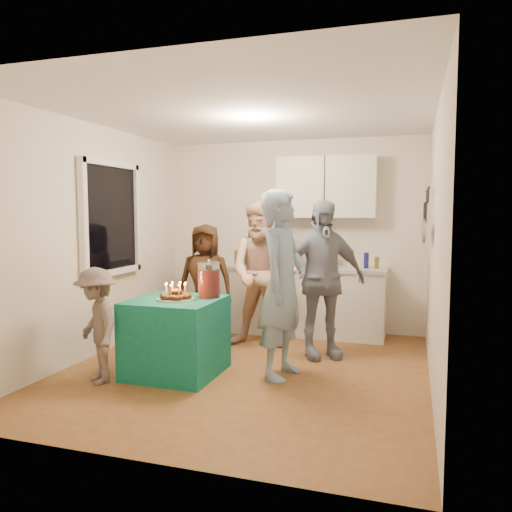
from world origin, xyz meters
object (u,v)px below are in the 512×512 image
(woman_back_left, at_px, (206,281))
(woman_back_right, at_px, (321,279))
(microwave, at_px, (307,254))
(party_table, at_px, (176,337))
(counter, at_px, (301,302))
(man_birthday, at_px, (283,284))
(punch_jar, at_px, (209,281))
(woman_back_center, at_px, (263,274))
(child_near_left, at_px, (97,325))

(woman_back_left, distance_m, woman_back_right, 1.62)
(microwave, height_order, party_table, microwave)
(counter, relative_size, man_birthday, 1.20)
(counter, distance_m, man_birthday, 1.85)
(woman_back_left, bearing_deg, woman_back_right, -22.71)
(punch_jar, xyz_separation_m, man_birthday, (0.75, 0.05, -0.01))
(punch_jar, bearing_deg, counter, 73.32)
(woman_back_center, bearing_deg, punch_jar, -107.27)
(man_birthday, bearing_deg, woman_back_left, 57.01)
(man_birthday, bearing_deg, child_near_left, 121.96)
(microwave, bearing_deg, woman_back_right, -82.34)
(woman_back_left, xyz_separation_m, child_near_left, (-0.31, -1.88, -0.18))
(counter, distance_m, microwave, 0.65)
(punch_jar, height_order, woman_back_center, woman_back_center)
(woman_back_right, relative_size, child_near_left, 1.60)
(woman_back_left, bearing_deg, microwave, 18.28)
(counter, xyz_separation_m, child_near_left, (-1.43, -2.48, 0.12))
(punch_jar, bearing_deg, woman_back_right, 40.02)
(party_table, relative_size, man_birthday, 0.46)
(party_table, distance_m, woman_back_center, 1.46)
(woman_back_right, bearing_deg, man_birthday, -136.55)
(microwave, bearing_deg, woman_back_left, -166.09)
(punch_jar, distance_m, man_birthday, 0.76)
(microwave, height_order, man_birthday, man_birthday)
(counter, distance_m, woman_back_left, 1.30)
(man_birthday, relative_size, woman_back_center, 1.04)
(party_table, height_order, woman_back_right, woman_back_right)
(punch_jar, xyz_separation_m, woman_back_right, (0.99, 0.83, -0.05))
(party_table, relative_size, woman_back_left, 0.58)
(microwave, bearing_deg, party_table, -126.46)
(woman_back_left, distance_m, child_near_left, 1.92)
(woman_back_center, bearing_deg, microwave, 60.36)
(microwave, distance_m, punch_jar, 1.94)
(woman_back_center, bearing_deg, woman_back_left, 164.70)
(punch_jar, distance_m, woman_back_right, 1.29)
(counter, xyz_separation_m, microwave, (0.07, 0.00, 0.64))
(microwave, xyz_separation_m, punch_jar, (-0.62, -1.83, -0.14))
(party_table, xyz_separation_m, woman_back_center, (0.53, 1.27, 0.50))
(microwave, relative_size, woman_back_center, 0.33)
(counter, bearing_deg, woman_back_right, -66.16)
(woman_back_right, bearing_deg, counter, 84.10)
(party_table, bearing_deg, counter, 67.84)
(woman_back_left, relative_size, woman_back_center, 0.83)
(counter, height_order, woman_back_left, woman_back_left)
(party_table, bearing_deg, woman_back_center, 67.21)
(counter, xyz_separation_m, woman_back_right, (0.44, -1.00, 0.45))
(man_birthday, height_order, woman_back_right, man_birthday)
(counter, height_order, woman_back_center, woman_back_center)
(counter, height_order, microwave, microwave)
(woman_back_left, height_order, woman_back_center, woman_back_center)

